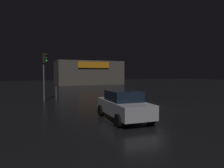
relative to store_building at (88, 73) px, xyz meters
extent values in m
plane|color=black|center=(-4.69, -31.24, -2.56)|extent=(120.00, 120.00, 0.00)
cube|color=#4C4742|center=(0.00, 0.01, -0.01)|extent=(14.10, 7.87, 5.10)
cube|color=orange|center=(0.00, -4.07, 1.62)|extent=(6.55, 0.24, 1.24)
cylinder|color=#595B60|center=(-11.28, -25.14, -0.45)|extent=(0.12, 0.12, 4.20)
cube|color=black|center=(-11.17, -25.25, 1.22)|extent=(0.41, 0.41, 0.86)
sphere|color=black|center=(-11.05, -25.36, 1.48)|extent=(0.20, 0.20, 0.20)
sphere|color=black|center=(-11.05, -25.36, 1.22)|extent=(0.20, 0.20, 0.20)
sphere|color=#19D13F|center=(-11.05, -25.36, 0.96)|extent=(0.20, 0.20, 0.20)
cube|color=#B7B7BF|center=(-7.95, -34.07, -1.90)|extent=(1.84, 4.12, 0.69)
cube|color=black|center=(-7.95, -34.02, -1.29)|extent=(1.58, 1.98, 0.53)
cylinder|color=black|center=(-7.18, -35.44, -2.24)|extent=(0.25, 0.64, 0.63)
cylinder|color=black|center=(-8.84, -35.37, -2.24)|extent=(0.25, 0.64, 0.63)
cylinder|color=black|center=(-7.06, -32.77, -2.24)|extent=(0.25, 0.64, 0.63)
cylinder|color=black|center=(-8.73, -32.69, -2.24)|extent=(0.25, 0.64, 0.63)
cylinder|color=#595B60|center=(-10.09, -23.81, -1.95)|extent=(0.10, 0.10, 1.21)
camera|label=1|loc=(-12.60, -43.51, -0.10)|focal=32.23mm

